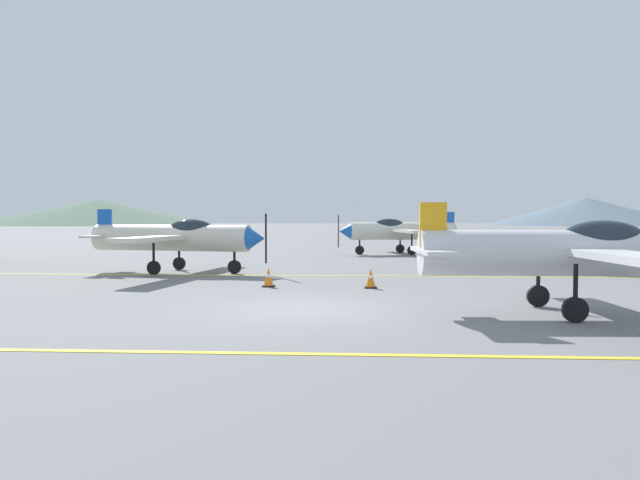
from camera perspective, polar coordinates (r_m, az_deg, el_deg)
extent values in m
plane|color=slate|center=(13.16, -1.68, -6.95)|extent=(400.00, 400.00, 0.00)
cube|color=yellow|center=(8.95, -4.10, -11.30)|extent=(80.00, 0.16, 0.01)
cube|color=yellow|center=(20.55, 0.12, -3.61)|extent=(80.00, 0.16, 0.01)
cylinder|color=silver|center=(13.43, 23.31, -1.21)|extent=(6.29, 1.27, 1.01)
ellipsoid|color=#1E2833|center=(13.76, 26.52, 0.08)|extent=(1.87, 0.90, 0.83)
cube|color=silver|center=(13.58, 24.75, -1.01)|extent=(1.34, 8.13, 0.15)
cube|color=silver|center=(12.62, 11.25, -1.07)|extent=(0.74, 2.42, 0.09)
cube|color=#F2A519|center=(12.61, 11.27, 1.22)|extent=(0.58, 0.13, 1.10)
cylinder|color=black|center=(12.49, 24.25, -4.31)|extent=(0.09, 0.09, 0.92)
cylinder|color=black|center=(12.55, 24.22, -6.40)|extent=(0.52, 0.13, 0.52)
cylinder|color=black|center=(14.36, 21.05, -3.43)|extent=(0.09, 0.09, 0.92)
cylinder|color=black|center=(14.41, 21.02, -5.26)|extent=(0.52, 0.13, 0.52)
cylinder|color=silver|center=(22.54, -14.71, 0.22)|extent=(6.34, 2.03, 1.01)
cone|color=blue|center=(21.17, -6.39, 0.16)|extent=(0.78, 0.95, 0.86)
cube|color=black|center=(21.05, -5.44, 0.15)|extent=(0.05, 0.11, 1.84)
ellipsoid|color=#1E2833|center=(22.16, -12.81, 0.99)|extent=(1.95, 1.12, 0.83)
cube|color=silver|center=(22.37, -13.87, 0.33)|extent=(2.33, 8.15, 0.15)
cube|color=silver|center=(23.98, -20.76, 0.38)|extent=(1.03, 2.47, 0.09)
cube|color=blue|center=(23.97, -20.78, 1.59)|extent=(0.59, 0.20, 1.10)
cylinder|color=black|center=(21.50, -8.58, -1.46)|extent=(0.09, 0.09, 0.92)
cylinder|color=black|center=(21.54, -8.58, -2.69)|extent=(0.53, 0.19, 0.52)
cylinder|color=black|center=(21.76, -16.35, -1.48)|extent=(0.09, 0.09, 0.92)
cylinder|color=black|center=(21.80, -16.33, -2.70)|extent=(0.53, 0.19, 0.52)
cylinder|color=black|center=(23.55, -13.95, -1.18)|extent=(0.09, 0.09, 0.92)
cylinder|color=black|center=(23.58, -13.94, -2.30)|extent=(0.53, 0.19, 0.52)
cylinder|color=silver|center=(33.16, 8.31, 0.90)|extent=(6.32, 2.48, 1.01)
cone|color=blue|center=(32.21, 2.49, 0.88)|extent=(0.83, 0.99, 0.86)
cube|color=black|center=(32.13, 1.85, 0.88)|extent=(0.06, 0.12, 1.84)
ellipsoid|color=#1E2833|center=(32.90, 6.95, 1.42)|extent=(1.98, 1.24, 0.83)
cube|color=silver|center=(33.04, 7.71, 0.98)|extent=(2.92, 8.10, 0.15)
cube|color=silver|center=(34.19, 12.84, 0.98)|extent=(1.20, 2.48, 0.09)
cube|color=blue|center=(34.18, 12.85, 1.83)|extent=(0.59, 0.25, 1.10)
cylinder|color=black|center=(32.44, 4.00, -0.20)|extent=(0.09, 0.09, 0.92)
cylinder|color=black|center=(32.46, 3.99, -1.01)|extent=(0.53, 0.23, 0.52)
cylinder|color=black|center=(34.20, 8.05, -0.09)|extent=(0.09, 0.09, 0.92)
cylinder|color=black|center=(34.22, 8.04, -0.86)|extent=(0.53, 0.23, 0.52)
cylinder|color=black|center=(32.29, 9.20, -0.23)|extent=(0.09, 0.09, 0.92)
cylinder|color=black|center=(32.31, 9.19, -1.05)|extent=(0.53, 0.23, 0.52)
cube|color=#3372BF|center=(24.63, 29.12, -1.31)|extent=(4.63, 2.93, 0.75)
cylinder|color=black|center=(25.35, 25.60, -2.00)|extent=(0.68, 0.39, 0.64)
cylinder|color=black|center=(23.56, 26.07, -2.32)|extent=(0.68, 0.39, 0.64)
cube|color=black|center=(17.43, -5.18, -4.62)|extent=(0.36, 0.36, 0.04)
cone|color=orange|center=(17.40, -5.18, -3.66)|extent=(0.29, 0.29, 0.55)
cylinder|color=white|center=(17.39, -5.18, -3.57)|extent=(0.20, 0.20, 0.08)
cube|color=black|center=(17.11, 5.09, -4.75)|extent=(0.36, 0.36, 0.04)
cone|color=orange|center=(17.07, 5.10, -3.77)|extent=(0.29, 0.29, 0.55)
cylinder|color=white|center=(17.07, 5.10, -3.68)|extent=(0.20, 0.20, 0.08)
cone|color=#4C6651|center=(185.22, -21.42, 2.60)|extent=(71.28, 71.28, 7.48)
cone|color=slate|center=(178.29, 25.11, 2.62)|extent=(54.41, 54.41, 7.84)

